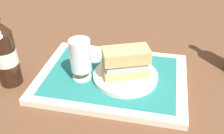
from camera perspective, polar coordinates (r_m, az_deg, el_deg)
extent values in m
plane|color=brown|center=(0.80, 0.00, -2.95)|extent=(3.00, 3.00, 0.00)
cube|color=beige|center=(0.79, 0.00, -2.38)|extent=(0.44, 0.32, 0.02)
cube|color=#1E6B66|center=(0.79, 0.00, -1.76)|extent=(0.38, 0.27, 0.00)
cylinder|color=silver|center=(0.77, 2.94, -1.98)|extent=(0.19, 0.19, 0.01)
cube|color=tan|center=(0.76, 2.98, -0.83)|extent=(0.14, 0.11, 0.02)
cube|color=#9EA3A8|center=(0.75, 3.02, 0.42)|extent=(0.13, 0.10, 0.02)
cube|color=silver|center=(0.74, 3.05, 1.19)|extent=(0.12, 0.09, 0.01)
sphere|color=#47932D|center=(0.73, -0.82, 1.46)|extent=(0.04, 0.04, 0.04)
cube|color=tan|center=(0.73, 3.10, 2.63)|extent=(0.14, 0.11, 0.04)
cylinder|color=silver|center=(0.78, -6.54, -2.11)|extent=(0.06, 0.06, 0.01)
cylinder|color=silver|center=(0.77, -6.62, -1.21)|extent=(0.01, 0.01, 0.02)
cylinder|color=silver|center=(0.74, -6.92, 2.54)|extent=(0.06, 0.06, 0.09)
cylinder|color=gold|center=(0.75, -6.84, 1.57)|extent=(0.06, 0.06, 0.07)
cylinder|color=white|center=(0.73, -7.04, 4.05)|extent=(0.05, 0.05, 0.01)
cube|color=white|center=(0.88, -5.13, 2.57)|extent=(0.09, 0.07, 0.01)
cylinder|color=black|center=(0.80, -22.01, 1.61)|extent=(0.06, 0.06, 0.17)
cylinder|color=silver|center=(0.80, -22.13, 2.10)|extent=(0.07, 0.07, 0.05)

